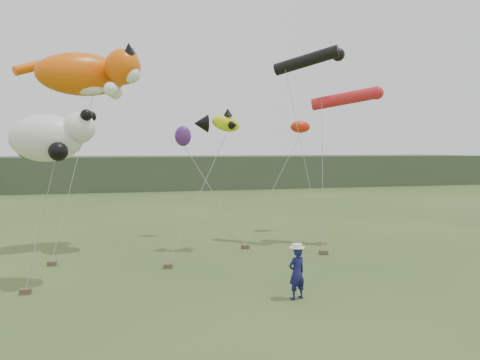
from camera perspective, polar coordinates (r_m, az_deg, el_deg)
name	(u,v)px	position (r m, az deg, el deg)	size (l,w,h in m)	color
ground	(236,295)	(16.41, -0.48, -13.81)	(120.00, 120.00, 0.00)	#385123
headland	(127,173)	(59.96, -13.66, 0.83)	(90.00, 13.00, 4.00)	#2D3D28
festival_attendant	(297,273)	(15.85, 6.94, -11.17)	(0.64, 0.42, 1.76)	#151750
sandbag_anchors	(174,262)	(20.64, -8.02, -9.88)	(12.79, 5.45, 0.19)	brown
cat_kite	(92,73)	(24.40, -17.63, 12.28)	(6.08, 3.70, 2.59)	#EC5C07
fish_kite	(217,123)	(22.72, -2.85, 6.96)	(2.28, 1.52, 1.25)	#D2E110
tube_kites	(331,78)	(25.35, 11.05, 12.07)	(5.35, 3.24, 3.25)	black
panda_kite	(52,137)	(18.24, -21.96, 4.89)	(3.02, 1.95, 1.88)	white
misc_kites	(242,131)	(27.25, 0.28, 5.95)	(8.10, 0.72, 1.52)	red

